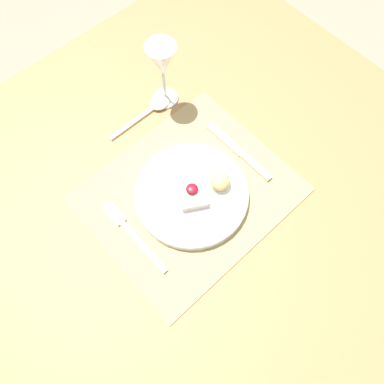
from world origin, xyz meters
TOP-DOWN VIEW (x-y plane):
  - ground_plane at (0.00, 0.00)m, footprint 8.00×8.00m
  - dining_table at (0.00, 0.00)m, footprint 1.26×1.14m
  - placemat at (0.00, 0.00)m, footprint 0.44×0.38m
  - dinner_plate at (0.00, -0.01)m, footprint 0.26×0.26m
  - fork at (-0.16, 0.02)m, footprint 0.02×0.20m
  - knife at (0.16, -0.01)m, footprint 0.02×0.20m
  - spoon at (0.10, 0.24)m, footprint 0.19×0.05m
  - wine_glass_near at (0.14, 0.24)m, footprint 0.07×0.07m

SIDE VIEW (x-z plane):
  - ground_plane at x=0.00m, z-range 0.00..0.00m
  - dining_table at x=0.00m, z-range 0.29..1.06m
  - placemat at x=0.00m, z-range 0.77..0.77m
  - knife at x=0.16m, z-range 0.77..0.78m
  - fork at x=-0.16m, z-range 0.77..0.78m
  - spoon at x=0.10m, z-range 0.77..0.79m
  - dinner_plate at x=0.00m, z-range 0.76..0.81m
  - wine_glass_near at x=0.14m, z-range 0.81..0.99m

